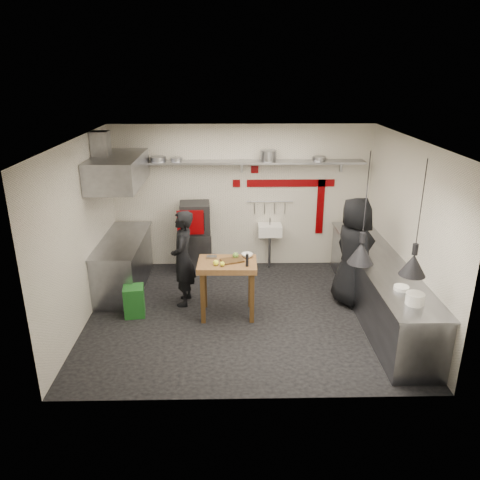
{
  "coord_description": "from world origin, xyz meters",
  "views": [
    {
      "loc": [
        -0.22,
        -6.75,
        3.75
      ],
      "look_at": [
        -0.07,
        0.3,
        1.17
      ],
      "focal_mm": 35.0,
      "sensor_mm": 36.0,
      "label": 1
    }
  ],
  "objects_px": {
    "prep_table": "(227,288)",
    "chef_left": "(183,259)",
    "combi_oven": "(195,218)",
    "oven_stand": "(195,251)",
    "chef_right": "(354,252)",
    "green_bin": "(134,301)"
  },
  "relations": [
    {
      "from": "prep_table",
      "to": "combi_oven",
      "type": "bearing_deg",
      "value": 110.76
    },
    {
      "from": "chef_left",
      "to": "chef_right",
      "type": "relative_size",
      "value": 0.88
    },
    {
      "from": "combi_oven",
      "to": "chef_right",
      "type": "relative_size",
      "value": 0.31
    },
    {
      "from": "combi_oven",
      "to": "chef_left",
      "type": "bearing_deg",
      "value": -98.61
    },
    {
      "from": "chef_right",
      "to": "oven_stand",
      "type": "bearing_deg",
      "value": 42.76
    },
    {
      "from": "prep_table",
      "to": "chef_right",
      "type": "xyz_separation_m",
      "value": [
        2.08,
        0.37,
        0.46
      ]
    },
    {
      "from": "combi_oven",
      "to": "oven_stand",
      "type": "bearing_deg",
      "value": 132.34
    },
    {
      "from": "chef_left",
      "to": "green_bin",
      "type": "bearing_deg",
      "value": -58.28
    },
    {
      "from": "combi_oven",
      "to": "green_bin",
      "type": "height_order",
      "value": "combi_oven"
    },
    {
      "from": "oven_stand",
      "to": "combi_oven",
      "type": "bearing_deg",
      "value": -47.66
    },
    {
      "from": "oven_stand",
      "to": "prep_table",
      "type": "relative_size",
      "value": 0.87
    },
    {
      "from": "chef_left",
      "to": "chef_right",
      "type": "distance_m",
      "value": 2.81
    },
    {
      "from": "prep_table",
      "to": "green_bin",
      "type": "bearing_deg",
      "value": -178.56
    },
    {
      "from": "prep_table",
      "to": "chef_left",
      "type": "bearing_deg",
      "value": 152.15
    },
    {
      "from": "combi_oven",
      "to": "chef_left",
      "type": "relative_size",
      "value": 0.36
    },
    {
      "from": "prep_table",
      "to": "chef_left",
      "type": "distance_m",
      "value": 0.91
    },
    {
      "from": "combi_oven",
      "to": "prep_table",
      "type": "distance_m",
      "value": 1.98
    },
    {
      "from": "combi_oven",
      "to": "chef_right",
      "type": "xyz_separation_m",
      "value": [
        2.7,
        -1.41,
        -0.17
      ]
    },
    {
      "from": "oven_stand",
      "to": "chef_right",
      "type": "distance_m",
      "value": 3.11
    },
    {
      "from": "chef_left",
      "to": "chef_right",
      "type": "height_order",
      "value": "chef_right"
    },
    {
      "from": "combi_oven",
      "to": "green_bin",
      "type": "bearing_deg",
      "value": -120.28
    },
    {
      "from": "prep_table",
      "to": "chef_left",
      "type": "height_order",
      "value": "chef_left"
    }
  ]
}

